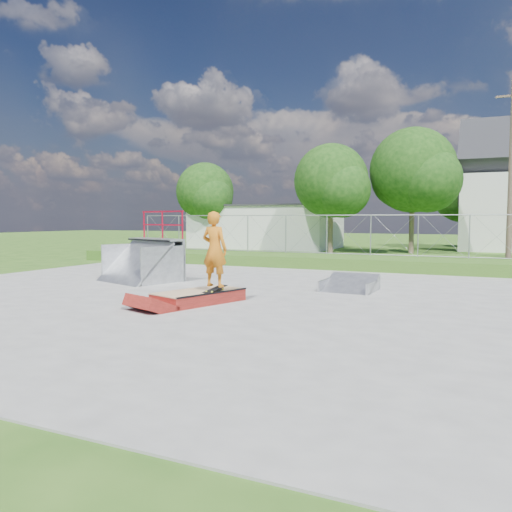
% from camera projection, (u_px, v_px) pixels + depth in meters
% --- Properties ---
extents(ground, '(120.00, 120.00, 0.00)m').
position_uv_depth(ground, '(213.00, 298.00, 13.35)').
color(ground, '#2F5919').
rests_on(ground, ground).
extents(concrete_pad, '(20.00, 16.00, 0.04)m').
position_uv_depth(concrete_pad, '(213.00, 297.00, 13.34)').
color(concrete_pad, gray).
rests_on(concrete_pad, ground).
extents(grass_berm, '(24.00, 3.00, 0.50)m').
position_uv_depth(grass_berm, '(320.00, 261.00, 21.94)').
color(grass_berm, '#2F5919').
rests_on(grass_berm, ground).
extents(grind_box, '(1.76, 2.49, 0.33)m').
position_uv_depth(grind_box, '(199.00, 297.00, 12.42)').
color(grind_box, maroon).
rests_on(grind_box, concrete_pad).
extents(quarter_pipe, '(2.90, 2.67, 2.39)m').
position_uv_depth(quarter_pipe, '(139.00, 247.00, 16.65)').
color(quarter_pipe, '#93969A').
rests_on(quarter_pipe, concrete_pad).
extents(flat_bank_ramp, '(1.51, 1.60, 0.44)m').
position_uv_depth(flat_bank_ramp, '(349.00, 284.00, 14.53)').
color(flat_bank_ramp, '#93969A').
rests_on(flat_bank_ramp, concrete_pad).
extents(skateboard, '(0.31, 0.82, 0.13)m').
position_uv_depth(skateboard, '(215.00, 289.00, 12.31)').
color(skateboard, black).
rests_on(skateboard, grind_box).
extents(skater, '(0.70, 0.48, 1.85)m').
position_uv_depth(skater, '(215.00, 252.00, 12.24)').
color(skater, orange).
rests_on(skater, grind_box).
extents(concrete_stairs, '(1.50, 1.60, 0.80)m').
position_uv_depth(concrete_stairs, '(150.00, 253.00, 24.74)').
color(concrete_stairs, gray).
rests_on(concrete_stairs, ground).
extents(chain_link_fence, '(20.00, 0.06, 1.80)m').
position_uv_depth(chain_link_fence, '(327.00, 235.00, 22.76)').
color(chain_link_fence, '#919398').
rests_on(chain_link_fence, grass_berm).
extents(utility_building_flat, '(10.00, 6.00, 3.00)m').
position_uv_depth(utility_building_flat, '(266.00, 227.00, 36.50)').
color(utility_building_flat, white).
rests_on(utility_building_flat, ground).
extents(utility_pole, '(0.24, 0.24, 8.00)m').
position_uv_depth(utility_pole, '(511.00, 174.00, 20.80)').
color(utility_pole, brown).
rests_on(utility_pole, ground).
extents(tree_left_near, '(4.76, 4.48, 6.65)m').
position_uv_depth(tree_left_near, '(334.00, 183.00, 29.92)').
color(tree_left_near, brown).
rests_on(tree_left_near, ground).
extents(tree_center, '(5.44, 5.12, 7.60)m').
position_uv_depth(tree_center, '(417.00, 173.00, 29.77)').
color(tree_center, brown).
rests_on(tree_center, ground).
extents(tree_left_far, '(4.42, 4.16, 6.18)m').
position_uv_depth(tree_left_far, '(207.00, 193.00, 35.93)').
color(tree_left_far, brown).
rests_on(tree_left_far, ground).
extents(tree_back_mid, '(4.08, 3.84, 5.70)m').
position_uv_depth(tree_back_mid, '(466.00, 198.00, 36.15)').
color(tree_back_mid, brown).
rests_on(tree_back_mid, ground).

